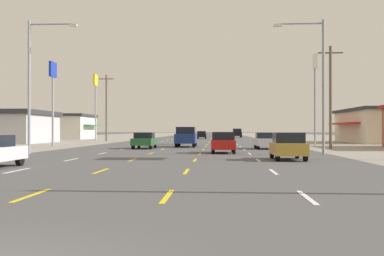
# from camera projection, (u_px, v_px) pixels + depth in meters

# --- Properties ---
(ground_plane) EXTENTS (572.00, 572.00, 0.00)m
(ground_plane) POSITION_uv_depth(u_px,v_px,m) (197.00, 142.00, 71.51)
(ground_plane) COLOR #4C4C4F
(lot_apron_left) EXTENTS (28.00, 440.00, 0.01)m
(lot_apron_left) POSITION_uv_depth(u_px,v_px,m) (30.00, 141.00, 72.82)
(lot_apron_left) COLOR gray
(lot_apron_left) RESTS_ON ground
(lot_apron_right) EXTENTS (28.00, 440.00, 0.01)m
(lot_apron_right) POSITION_uv_depth(u_px,v_px,m) (371.00, 142.00, 70.19)
(lot_apron_right) COLOR gray
(lot_apron_right) RESTS_ON ground
(lane_markings) EXTENTS (10.64, 227.60, 0.01)m
(lane_markings) POSITION_uv_depth(u_px,v_px,m) (205.00, 137.00, 109.95)
(lane_markings) COLOR white
(lane_markings) RESTS_ON ground
(hatchback_far_right_near) EXTENTS (1.72, 3.90, 1.54)m
(hatchback_far_right_near) POSITION_uv_depth(u_px,v_px,m) (288.00, 146.00, 27.76)
(hatchback_far_right_near) COLOR #B28C33
(hatchback_far_right_near) RESTS_ON ground
(hatchback_inner_right_mid) EXTENTS (1.72, 3.90, 1.54)m
(hatchback_inner_right_mid) POSITION_uv_depth(u_px,v_px,m) (223.00, 142.00, 36.04)
(hatchback_inner_right_mid) COLOR red
(hatchback_inner_right_mid) RESTS_ON ground
(sedan_far_right_midfar) EXTENTS (1.80, 4.50, 1.46)m
(sedan_far_right_midfar) POSITION_uv_depth(u_px,v_px,m) (265.00, 140.00, 43.94)
(sedan_far_right_midfar) COLOR silver
(sedan_far_right_midfar) RESTS_ON ground
(sedan_inner_left_far) EXTENTS (1.80, 4.50, 1.46)m
(sedan_inner_left_far) POSITION_uv_depth(u_px,v_px,m) (144.00, 140.00, 44.63)
(sedan_inner_left_far) COLOR #235B2D
(sedan_inner_left_far) RESTS_ON ground
(suv_center_turn_farther) EXTENTS (1.98, 4.90, 1.98)m
(suv_center_turn_farther) POSITION_uv_depth(u_px,v_px,m) (186.00, 137.00, 49.13)
(suv_center_turn_farther) COLOR navy
(suv_center_turn_farther) RESTS_ON ground
(sedan_center_turn_farthest) EXTENTS (1.80, 4.50, 1.46)m
(sedan_center_turn_farthest) POSITION_uv_depth(u_px,v_px,m) (202.00, 135.00, 94.45)
(sedan_center_turn_farthest) COLOR black
(sedan_center_turn_farthest) RESTS_ON ground
(suv_far_right_distant_a) EXTENTS (1.98, 4.90, 1.98)m
(suv_far_right_distant_a) POSITION_uv_depth(u_px,v_px,m) (237.00, 133.00, 109.52)
(suv_far_right_distant_a) COLOR black
(suv_far_right_distant_a) RESTS_ON ground
(suv_inner_left_distant_b) EXTENTS (1.98, 4.90, 1.98)m
(suv_inner_left_distant_b) POSITION_uv_depth(u_px,v_px,m) (191.00, 133.00, 119.33)
(suv_inner_left_distant_b) COLOR red
(suv_inner_left_distant_b) RESTS_ON ground
(storefront_left_row_1) EXTENTS (9.19, 13.02, 4.20)m
(storefront_left_row_1) POSITION_uv_depth(u_px,v_px,m) (12.00, 127.00, 64.67)
(storefront_left_row_1) COLOR #B2B2B7
(storefront_left_row_1) RESTS_ON ground
(storefront_left_row_2) EXTENTS (10.17, 12.03, 4.61)m
(storefront_left_row_2) POSITION_uv_depth(u_px,v_px,m) (67.00, 126.00, 92.80)
(storefront_left_row_2) COLOR silver
(storefront_left_row_2) RESTS_ON ground
(pole_sign_left_row_1) EXTENTS (0.24, 1.82, 8.69)m
(pole_sign_left_row_1) POSITION_uv_depth(u_px,v_px,m) (53.00, 84.00, 50.84)
(pole_sign_left_row_1) COLOR gray
(pole_sign_left_row_1) RESTS_ON ground
(pole_sign_left_row_2) EXTENTS (0.24, 1.92, 10.07)m
(pole_sign_left_row_2) POSITION_uv_depth(u_px,v_px,m) (95.00, 91.00, 74.62)
(pole_sign_left_row_2) COLOR gray
(pole_sign_left_row_2) RESTS_ON ground
(pole_sign_right_row_1) EXTENTS (0.24, 1.65, 10.21)m
(pole_sign_right_row_1) POSITION_uv_depth(u_px,v_px,m) (315.00, 79.00, 55.40)
(pole_sign_right_row_1) COLOR gray
(pole_sign_right_row_1) RESTS_ON ground
(streetlight_left_row_0) EXTENTS (3.48, 0.26, 9.31)m
(streetlight_left_row_0) POSITION_uv_depth(u_px,v_px,m) (34.00, 78.00, 34.47)
(streetlight_left_row_0) COLOR gray
(streetlight_left_row_0) RESTS_ON ground
(streetlight_right_row_0) EXTENTS (3.45, 0.26, 9.15)m
(streetlight_right_row_0) POSITION_uv_depth(u_px,v_px,m) (319.00, 77.00, 33.42)
(streetlight_right_row_0) COLOR gray
(streetlight_right_row_0) RESTS_ON ground
(utility_pole_right_row_0) EXTENTS (2.20, 0.26, 9.18)m
(utility_pole_right_row_0) POSITION_uv_depth(u_px,v_px,m) (331.00, 95.00, 44.14)
(utility_pole_right_row_0) COLOR brown
(utility_pole_right_row_0) RESTS_ON ground
(utility_pole_left_row_1) EXTENTS (2.20, 0.26, 9.81)m
(utility_pole_left_row_1) POSITION_uv_depth(u_px,v_px,m) (106.00, 107.00, 72.78)
(utility_pole_left_row_1) COLOR brown
(utility_pole_left_row_1) RESTS_ON ground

